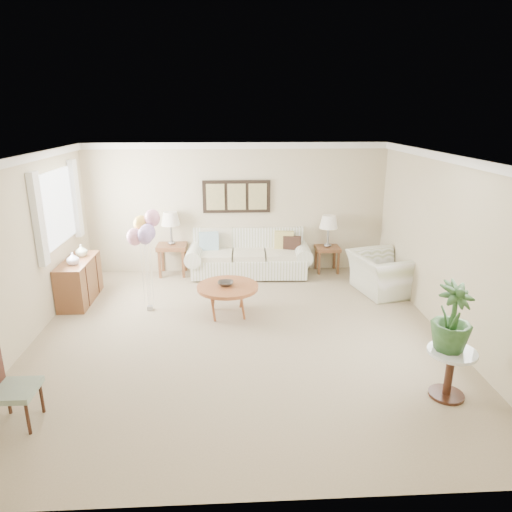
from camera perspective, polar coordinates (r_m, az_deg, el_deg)
The scene contains 18 objects.
ground_plane at distance 6.83m, azimuth -1.93°, elevation -10.01°, with size 6.00×6.00×0.00m, color tan.
room_shell at distance 6.33m, azimuth -3.09°, elevation 3.54°, with size 6.04×6.04×2.60m.
wall_art_triptych at distance 9.16m, azimuth -2.44°, elevation 7.42°, with size 1.35×0.06×0.65m.
sofa at distance 9.21m, azimuth -0.86°, elevation -0.11°, with size 2.51×1.00×0.92m.
end_table_left at distance 9.30m, azimuth -10.44°, elevation 0.85°, with size 0.58×0.53×0.63m.
end_table_right at distance 9.45m, azimuth 8.91°, elevation 0.66°, with size 0.49×0.44×0.53m.
lamp_left at distance 9.15m, azimuth -10.65°, elevation 4.48°, with size 0.37×0.37×0.66m.
lamp_right at distance 9.30m, azimuth 9.08°, elevation 4.11°, with size 0.37×0.37×0.65m.
coffee_table at distance 7.35m, azimuth -3.56°, elevation -4.00°, with size 0.99×0.99×0.50m.
decor_bowl at distance 7.34m, azimuth -3.82°, elevation -3.44°, with size 0.25×0.25×0.06m, color #322D28.
armchair at distance 8.60m, azimuth 15.43°, elevation -2.10°, with size 1.11×0.97×0.72m, color white.
side_table at distance 5.76m, azimuth 23.17°, elevation -12.09°, with size 0.55×0.55×0.59m.
potted_plant at distance 5.54m, azimuth 23.34°, elevation -7.04°, with size 0.44×0.44×0.79m, color #234A1C.
accent_chair at distance 5.52m, azimuth -28.73°, elevation -13.90°, with size 0.45×0.45×0.91m.
credenza at distance 8.48m, azimuth -21.22°, elevation -2.89°, with size 0.46×1.20×0.74m.
vase_white at distance 8.11m, azimuth -21.93°, elevation -0.31°, with size 0.20×0.20×0.21m, color white.
vase_sage at distance 8.53m, azimuth -20.99°, elevation 0.64°, with size 0.20×0.20×0.21m, color beige.
balloon_cluster at distance 7.45m, azimuth -13.80°, elevation 3.19°, with size 0.52×0.45×1.69m.
Camera 1 is at (-0.10, -6.05, 3.15)m, focal length 32.00 mm.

